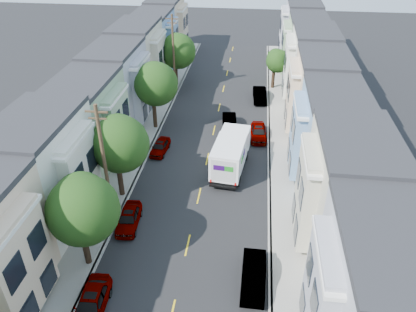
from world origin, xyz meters
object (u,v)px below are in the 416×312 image
lead_sedan (229,123)px  parked_right_b (254,276)px  parked_left_d (160,147)px  tree_e (177,51)px  parked_right_d (260,95)px  parked_left_b (91,304)px  fedex_truck (231,153)px  tree_far_r (277,61)px  parked_left_c (129,218)px  utility_pole_near (105,167)px  tree_c (119,144)px  utility_pole_far (174,55)px  tree_d (155,84)px  parked_right_c (258,132)px  tree_b (82,210)px

lead_sedan → parked_right_b: bearing=-87.6°
parked_left_d → tree_e: bearing=99.3°
lead_sedan → parked_right_d: (3.26, 8.09, 0.03)m
parked_left_b → fedex_truck: bearing=63.3°
tree_far_r → parked_left_c: 31.77m
parked_left_b → parked_right_b: (9.80, 3.40, -0.01)m
utility_pole_near → parked_left_c: (1.40, -0.35, -4.48)m
utility_pole_near → fedex_truck: bearing=44.1°
tree_c → parked_left_d: tree_c is taller
tree_e → lead_sedan: tree_e is taller
tree_c → fedex_truck: tree_c is taller
tree_e → parked_left_b: bearing=-87.8°
fedex_truck → parked_right_b: size_ratio=1.57×
tree_e → parked_right_d: tree_e is taller
utility_pole_far → parked_right_b: (11.20, -30.98, -4.42)m
parked_left_d → parked_right_d: parked_right_d is taller
tree_d → tree_far_r: tree_d is taller
tree_e → parked_right_d: (11.20, -3.81, -4.04)m
fedex_truck → parked_left_d: fedex_truck is taller
tree_c → parked_left_b: (1.40, -11.68, -4.40)m
utility_pole_near → parked_left_b: bearing=-80.5°
tree_d → tree_e: size_ratio=1.06×
tree_far_r → lead_sedan: tree_far_r is taller
tree_d → tree_far_r: size_ratio=1.41×
tree_c → utility_pole_near: (0.00, -3.30, 0.01)m
tree_d → parked_left_d: 7.01m
fedex_truck → parked_right_d: size_ratio=1.56×
parked_right_c → parked_right_d: bearing=87.1°
utility_pole_near → lead_sedan: (7.94, 16.68, -4.44)m
tree_c → utility_pole_far: utility_pole_far is taller
tree_e → parked_right_c: bearing=-50.8°
parked_right_b → parked_left_c: bearing=155.2°
parked_left_c → utility_pole_near: bearing=162.0°
tree_far_r → parked_right_c: 14.64m
parked_left_b → parked_right_c: (9.80, 23.20, -0.02)m
tree_far_r → fedex_truck: tree_far_r is taller
tree_far_r → parked_right_c: (-1.99, -14.17, -3.09)m
tree_d → fedex_truck: size_ratio=1.10×
tree_e → tree_far_r: tree_e is taller
tree_e → parked_right_d: 12.50m
parked_left_b → parked_right_d: parked_left_b is taller
tree_d → parked_right_c: (11.20, -1.02, -4.50)m
tree_c → parked_left_b: 12.56m
parked_left_b → tree_c: bearing=93.5°
tree_far_r → parked_right_b: size_ratio=1.23×
tree_b → tree_far_r: (13.20, 33.55, -1.01)m
utility_pole_near → parked_left_b: utility_pole_near is taller
utility_pole_near → lead_sedan: 19.00m
tree_far_r → parked_left_c: tree_far_r is taller
parked_left_b → tree_b: bearing=106.9°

